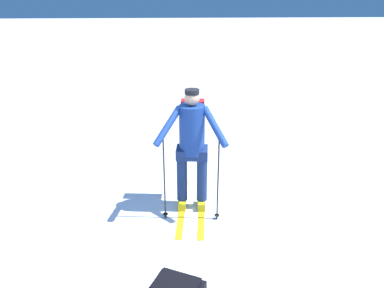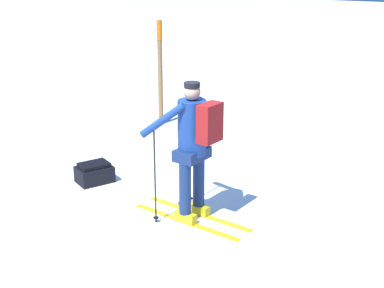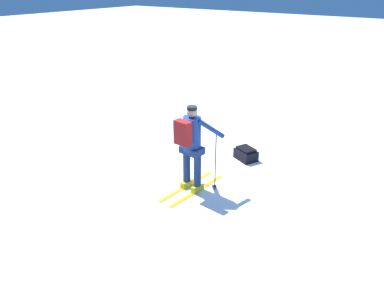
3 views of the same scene
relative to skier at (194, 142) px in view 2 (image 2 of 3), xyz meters
The scene contains 4 objects.
ground_plane 1.27m from the skier, behind, with size 80.00×80.00×0.00m, color white.
skier is the anchor object (origin of this frame).
dropped_backpack 2.11m from the skier, behind, with size 0.56×0.62×0.30m.
trail_marker 4.26m from the skier, 130.26° to the left, with size 0.11×0.11×2.07m.
Camera 2 is at (3.95, -5.24, 3.16)m, focal length 50.00 mm.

